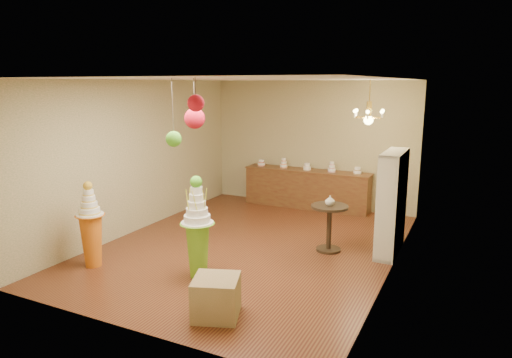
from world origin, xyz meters
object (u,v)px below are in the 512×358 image
at_px(pedestal_orange, 91,233).
at_px(sideboard, 307,188).
at_px(round_table, 329,222).
at_px(pedestal_green, 198,236).

xyz_separation_m(pedestal_orange, sideboard, (1.90, 4.94, -0.09)).
bearing_deg(pedestal_orange, round_table, 35.92).
relative_size(pedestal_orange, sideboard, 0.47).
xyz_separation_m(sideboard, round_table, (1.35, -2.58, 0.06)).
bearing_deg(round_table, pedestal_green, -126.86).
relative_size(sideboard, round_table, 3.64).
bearing_deg(sideboard, pedestal_green, -91.53).
distance_m(pedestal_orange, round_table, 4.02).
height_order(pedestal_orange, round_table, pedestal_orange).
distance_m(pedestal_green, pedestal_orange, 1.83).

